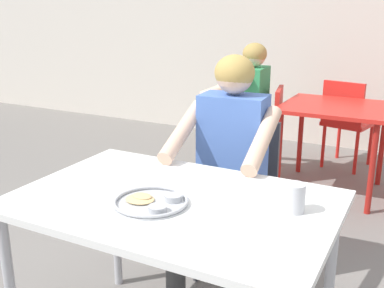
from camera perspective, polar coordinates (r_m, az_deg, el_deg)
table_foreground at (r=1.85m, az=-2.28°, el=-8.85°), size 1.25×0.83×0.76m
thali_tray at (r=1.77m, az=-4.99°, el=-7.12°), size 0.29×0.29×0.03m
drinking_cup at (r=1.73m, az=12.55°, el=-6.41°), size 0.08×0.08×0.11m
chair_foreground at (r=2.65m, az=5.91°, el=-5.19°), size 0.43×0.47×0.86m
diner_foreground at (r=2.37m, az=4.36°, el=-1.50°), size 0.52×0.57×1.25m
table_background_red at (r=3.87m, az=17.31°, el=3.22°), size 0.82×0.78×0.73m
chair_red_left at (r=4.08m, az=8.90°, el=2.25°), size 0.50×0.50×0.81m
chair_red_far at (r=4.50m, az=18.56°, el=3.05°), size 0.48×0.51×0.84m
patron_background at (r=4.05m, az=6.30°, el=5.65°), size 0.57×0.51×1.19m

